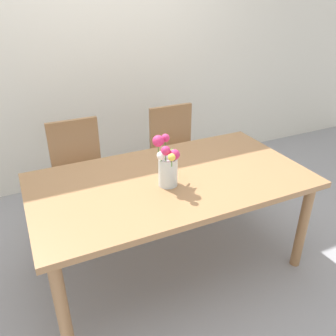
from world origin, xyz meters
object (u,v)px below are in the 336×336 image
object	(u,v)px
dining_table	(171,188)
chair_left	(79,167)
chair_right	(176,148)
flower_vase	(167,164)

from	to	relation	value
dining_table	chair_left	distance (m)	0.96
dining_table	chair_right	bearing A→B (deg)	61.75
chair_left	chair_right	size ratio (longest dim) A/B	1.00
dining_table	chair_left	size ratio (longest dim) A/B	2.05
chair_left	chair_right	xyz separation A→B (m)	(0.90, 0.00, 0.00)
chair_right	flower_vase	world-z (taller)	flower_vase
dining_table	flower_vase	xyz separation A→B (m)	(-0.06, -0.07, 0.22)
flower_vase	chair_right	bearing A→B (deg)	60.48
chair_left	flower_vase	bearing A→B (deg)	113.24
chair_left	flower_vase	distance (m)	1.05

